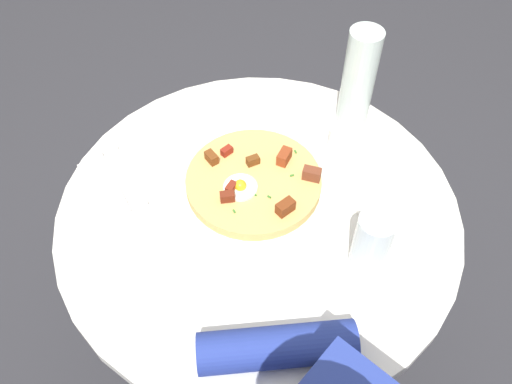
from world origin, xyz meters
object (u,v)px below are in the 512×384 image
(dining_table, at_px, (258,251))
(salt_shaker, at_px, (335,138))
(pizza_plate, at_px, (254,187))
(pepper_shaker, at_px, (320,377))
(fork, at_px, (113,181))
(water_glass, at_px, (372,242))
(water_bottle, at_px, (359,78))
(bread_plate, at_px, (391,200))
(breakfast_pizza, at_px, (254,181))
(knife, at_px, (129,175))

(dining_table, bearing_deg, salt_shaker, 176.80)
(pizza_plate, bearing_deg, pepper_shaker, 56.31)
(fork, xyz_separation_m, water_glass, (-0.19, 0.51, 0.06))
(water_bottle, distance_m, pepper_shaker, 0.63)
(bread_plate, bearing_deg, water_glass, 15.70)
(pizza_plate, relative_size, salt_shaker, 6.01)
(dining_table, distance_m, water_bottle, 0.44)
(fork, height_order, salt_shaker, salt_shaker)
(salt_shaker, bearing_deg, breakfast_pizza, -14.56)
(breakfast_pizza, bearing_deg, pizza_plate, -91.30)
(breakfast_pizza, relative_size, pepper_shaker, 5.64)
(dining_table, xyz_separation_m, water_bottle, (-0.34, -0.01, 0.28))
(bread_plate, distance_m, water_glass, 0.17)
(pizza_plate, xyz_separation_m, breakfast_pizza, (0.00, 0.00, 0.02))
(fork, xyz_separation_m, knife, (-0.03, 0.01, 0.00))
(dining_table, xyz_separation_m, breakfast_pizza, (-0.03, -0.04, 0.19))
(dining_table, height_order, pepper_shaker, pepper_shaker)
(dining_table, distance_m, bread_plate, 0.32)
(dining_table, distance_m, knife, 0.33)
(salt_shaker, xyz_separation_m, pepper_shaker, (0.44, 0.29, -0.00))
(bread_plate, height_order, water_glass, water_glass)
(breakfast_pizza, relative_size, water_bottle, 1.18)
(bread_plate, bearing_deg, fork, -53.42)
(knife, relative_size, salt_shaker, 3.21)
(pizza_plate, height_order, bread_plate, pizza_plate)
(pepper_shaker, bearing_deg, knife, -98.10)
(pepper_shaker, bearing_deg, fork, -94.61)
(pizza_plate, xyz_separation_m, water_glass, (-0.01, 0.28, 0.06))
(water_bottle, bearing_deg, water_glass, 39.32)
(dining_table, height_order, salt_shaker, salt_shaker)
(breakfast_pizza, bearing_deg, water_bottle, 174.49)
(dining_table, height_order, knife, knife)
(dining_table, xyz_separation_m, knife, (0.12, -0.26, 0.17))
(pizza_plate, height_order, salt_shaker, salt_shaker)
(bread_plate, distance_m, water_bottle, 0.28)
(water_glass, distance_m, salt_shaker, 0.30)
(fork, bearing_deg, bread_plate, 55.75)
(fork, relative_size, pepper_shaker, 3.63)
(fork, xyz_separation_m, salt_shaker, (-0.39, 0.28, 0.02))
(pizza_plate, distance_m, fork, 0.30)
(dining_table, bearing_deg, fork, -60.48)
(dining_table, distance_m, fork, 0.36)
(breakfast_pizza, bearing_deg, bread_plate, 124.37)
(dining_table, relative_size, breakfast_pizza, 2.93)
(breakfast_pizza, height_order, pepper_shaker, breakfast_pizza)
(knife, distance_m, salt_shaker, 0.45)
(fork, bearing_deg, pizza_plate, 58.00)
(bread_plate, xyz_separation_m, salt_shaker, (-0.05, -0.18, 0.02))
(breakfast_pizza, xyz_separation_m, water_bottle, (-0.31, 0.03, 0.09))
(pizza_plate, bearing_deg, fork, -51.17)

